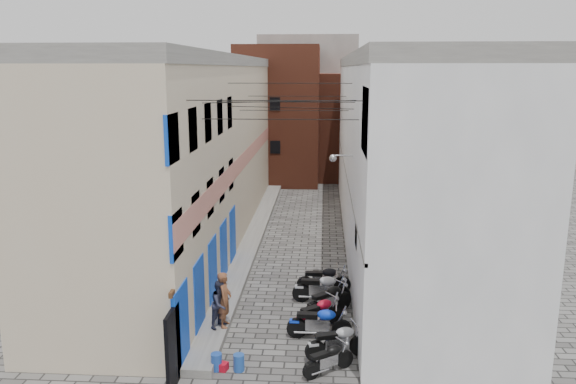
% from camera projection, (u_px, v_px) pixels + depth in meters
% --- Properties ---
extents(ground, '(90.00, 90.00, 0.00)m').
position_uv_depth(ground, '(269.00, 381.00, 15.36)').
color(ground, '#4F4D4B').
rests_on(ground, ground).
extents(plinth, '(0.90, 26.00, 0.25)m').
position_uv_depth(plinth, '(254.00, 237.00, 28.13)').
color(plinth, slate).
rests_on(plinth, ground).
extents(building_left, '(5.10, 27.00, 9.00)m').
position_uv_depth(building_left, '(193.00, 150.00, 27.33)').
color(building_left, beige).
rests_on(building_left, ground).
extents(building_right, '(5.94, 26.00, 9.00)m').
position_uv_depth(building_right, '(399.00, 152.00, 26.74)').
color(building_right, silver).
rests_on(building_right, ground).
extents(building_far_brick_left, '(6.00, 6.00, 10.00)m').
position_uv_depth(building_far_brick_left, '(279.00, 115.00, 41.70)').
color(building_far_brick_left, brown).
rests_on(building_far_brick_left, ground).
extents(building_far_brick_right, '(5.00, 6.00, 8.00)m').
position_uv_depth(building_far_brick_right, '(345.00, 126.00, 43.55)').
color(building_far_brick_right, brown).
rests_on(building_far_brick_right, ground).
extents(building_far_concrete, '(8.00, 5.00, 11.00)m').
position_uv_depth(building_far_concrete, '(308.00, 103.00, 47.31)').
color(building_far_concrete, slate).
rests_on(building_far_concrete, ground).
extents(far_shopfront, '(2.00, 0.30, 2.40)m').
position_uv_depth(far_shopfront, '(304.00, 172.00, 39.66)').
color(far_shopfront, black).
rests_on(far_shopfront, ground).
extents(overhead_wires, '(5.80, 13.02, 1.32)m').
position_uv_depth(overhead_wires, '(287.00, 102.00, 21.28)').
color(overhead_wires, black).
rests_on(overhead_wires, ground).
extents(motorcycle_a, '(1.68, 1.40, 0.97)m').
position_uv_depth(motorcycle_a, '(329.00, 357.00, 15.67)').
color(motorcycle_a, black).
rests_on(motorcycle_a, ground).
extents(motorcycle_b, '(2.11, 1.26, 1.16)m').
position_uv_depth(motorcycle_b, '(338.00, 340.00, 16.47)').
color(motorcycle_b, '#AFB0B4').
rests_on(motorcycle_b, ground).
extents(motorcycle_c, '(2.09, 0.70, 1.20)m').
position_uv_depth(motorcycle_c, '(319.00, 321.00, 17.67)').
color(motorcycle_c, '#0E38DB').
rests_on(motorcycle_c, ground).
extents(motorcycle_d, '(1.95, 1.74, 1.15)m').
position_uv_depth(motorcycle_d, '(319.00, 312.00, 18.39)').
color(motorcycle_d, red).
rests_on(motorcycle_d, ground).
extents(motorcycle_e, '(1.95, 1.81, 1.17)m').
position_uv_depth(motorcycle_e, '(329.00, 298.00, 19.46)').
color(motorcycle_e, black).
rests_on(motorcycle_e, ground).
extents(motorcycle_f, '(2.16, 0.76, 1.23)m').
position_uv_depth(motorcycle_f, '(321.00, 287.00, 20.41)').
color(motorcycle_f, silver).
rests_on(motorcycle_f, ground).
extents(motorcycle_g, '(2.12, 0.82, 1.20)m').
position_uv_depth(motorcycle_g, '(324.00, 278.00, 21.30)').
color(motorcycle_g, black).
rests_on(motorcycle_g, ground).
extents(person_a, '(0.44, 0.67, 1.82)m').
position_uv_depth(person_a, '(224.00, 299.00, 17.92)').
color(person_a, brown).
rests_on(person_a, plinth).
extents(person_b, '(0.89, 0.95, 1.55)m').
position_uv_depth(person_b, '(221.00, 304.00, 17.92)').
color(person_b, '#2C2F43').
rests_on(person_b, plinth).
extents(water_jug_near, '(0.42, 0.42, 0.49)m').
position_uv_depth(water_jug_near, '(239.00, 363.00, 15.86)').
color(water_jug_near, '#204CA4').
rests_on(water_jug_near, ground).
extents(water_jug_far, '(0.41, 0.41, 0.50)m').
position_uv_depth(water_jug_far, '(216.00, 362.00, 15.90)').
color(water_jug_far, '#224CAB').
rests_on(water_jug_far, ground).
extents(red_crate, '(0.42, 0.36, 0.22)m').
position_uv_depth(red_crate, '(221.00, 366.00, 15.92)').
color(red_crate, red).
rests_on(red_crate, ground).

